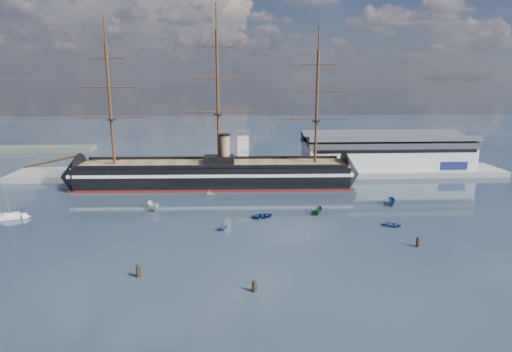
{
  "coord_description": "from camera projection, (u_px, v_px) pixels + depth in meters",
  "views": [
    {
      "loc": [
        -0.26,
        -78.92,
        35.0
      ],
      "look_at": [
        5.71,
        35.0,
        9.0
      ],
      "focal_mm": 30.0,
      "sensor_mm": 36.0,
      "label": 1
    }
  ],
  "objects": [
    {
      "name": "motorboat_a",
      "position": [
        154.0,
        210.0,
        116.36
      ],
      "size": [
        7.44,
        5.58,
        2.82
      ],
      "primitive_type": "imported",
      "rotation": [
        0.0,
        0.0,
        0.49
      ],
      "color": "silver",
      "rests_on": "ground"
    },
    {
      "name": "piling_near_mid",
      "position": [
        254.0,
        292.0,
        71.93
      ],
      "size": [
        0.64,
        0.64,
        2.68
      ],
      "primitive_type": "cylinder",
      "color": "black",
      "rests_on": "ground"
    },
    {
      "name": "warehouse",
      "position": [
        386.0,
        151.0,
        163.71
      ],
      "size": [
        63.0,
        21.0,
        11.6
      ],
      "color": "#B7BABC",
      "rests_on": "ground"
    },
    {
      "name": "motorboat_f",
      "position": [
        392.0,
        205.0,
        121.3
      ],
      "size": [
        6.27,
        3.17,
        2.39
      ],
      "primitive_type": "imported",
      "rotation": [
        0.0,
        0.0,
        -0.17
      ],
      "color": "#2D5486",
      "rests_on": "ground"
    },
    {
      "name": "motorboat_c",
      "position": [
        319.0,
        214.0,
        113.34
      ],
      "size": [
        5.72,
        3.41,
        2.15
      ],
      "primitive_type": "imported",
      "rotation": [
        0.0,
        0.0,
        -0.29
      ],
      "color": "#1F5632",
      "rests_on": "ground"
    },
    {
      "name": "warship",
      "position": [
        208.0,
        174.0,
        141.7
      ],
      "size": [
        113.06,
        18.3,
        53.94
      ],
      "rotation": [
        0.0,
        0.0,
        -0.02
      ],
      "color": "black",
      "rests_on": "ground"
    },
    {
      "name": "piling_far_right",
      "position": [
        417.0,
        247.0,
        91.09
      ],
      "size": [
        0.64,
        0.64,
        2.87
      ],
      "primitive_type": "cylinder",
      "color": "black",
      "rests_on": "ground"
    },
    {
      "name": "piling_near_left",
      "position": [
        138.0,
        277.0,
        77.25
      ],
      "size": [
        0.64,
        0.64,
        3.05
      ],
      "primitive_type": "cylinder",
      "color": "black",
      "rests_on": "ground"
    },
    {
      "name": "motorboat_b",
      "position": [
        263.0,
        218.0,
        110.25
      ],
      "size": [
        2.18,
        3.61,
        1.58
      ],
      "primitive_type": "imported",
      "rotation": [
        0.0,
        0.0,
        1.84
      ],
      "color": "navy",
      "rests_on": "ground"
    },
    {
      "name": "quay",
      "position": [
        262.0,
        175.0,
        159.14
      ],
      "size": [
        180.0,
        18.0,
        2.0
      ],
      "primitive_type": "cube",
      "color": "slate",
      "rests_on": "ground"
    },
    {
      "name": "motorboat_e",
      "position": [
        392.0,
        226.0,
        103.71
      ],
      "size": [
        2.45,
        2.9,
        1.28
      ],
      "primitive_type": "imported",
      "rotation": [
        0.0,
        0.0,
        0.98
      ],
      "color": "navy",
      "rests_on": "ground"
    },
    {
      "name": "ground",
      "position": [
        235.0,
        203.0,
        123.58
      ],
      "size": [
        600.0,
        600.0,
        0.0
      ],
      "primitive_type": "plane",
      "color": "black",
      "rests_on": "ground"
    },
    {
      "name": "motorboat_g",
      "position": [
        223.0,
        230.0,
        101.21
      ],
      "size": [
        4.89,
        5.3,
        1.85
      ],
      "primitive_type": "imported",
      "rotation": [
        0.0,
        0.0,
        -0.89
      ],
      "color": "#27538A",
      "rests_on": "ground"
    },
    {
      "name": "motorboat_d",
      "position": [
        210.0,
        196.0,
        130.97
      ],
      "size": [
        5.49,
        4.69,
        1.88
      ],
      "primitive_type": "imported",
      "rotation": [
        0.0,
        0.0,
        0.59
      ],
      "color": "silver",
      "rests_on": "ground"
    },
    {
      "name": "quay_tower",
      "position": [
        243.0,
        151.0,
        153.7
      ],
      "size": [
        5.0,
        5.0,
        15.0
      ],
      "color": "silver",
      "rests_on": "ground"
    },
    {
      "name": "sailboat",
      "position": [
        11.0,
        216.0,
        109.39
      ],
      "size": [
        7.23,
        4.1,
        11.11
      ],
      "rotation": [
        0.0,
        0.0,
        0.32
      ],
      "color": "silver",
      "rests_on": "ground"
    }
  ]
}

